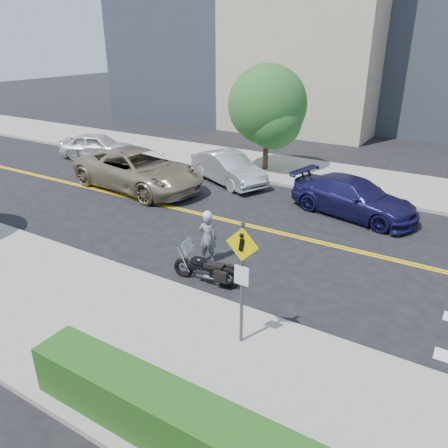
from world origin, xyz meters
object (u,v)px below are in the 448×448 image
object	(u,v)px
pedestrian_sign	(242,273)
parked_car_blue	(354,197)
motorcyclist	(208,236)
parked_car_silver	(228,168)
suv	(139,170)
parked_car_white	(98,146)
motorcycle	(206,263)

from	to	relation	value
pedestrian_sign	parked_car_blue	distance (m)	9.54
motorcyclist	parked_car_blue	world-z (taller)	motorcyclist
pedestrian_sign	parked_car_silver	distance (m)	12.44
motorcyclist	suv	distance (m)	8.06
motorcyclist	parked_car_blue	bearing A→B (deg)	-128.48
pedestrian_sign	suv	xyz separation A→B (m)	(-9.75, 7.52, -1.04)
parked_car_silver	motorcyclist	bearing A→B (deg)	-129.26
parked_car_white	pedestrian_sign	bearing A→B (deg)	-144.34
parked_car_silver	motorcycle	bearing A→B (deg)	-128.64
suv	parked_car_white	size ratio (longest dim) A/B	1.51
parked_car_silver	parked_car_blue	xyz separation A→B (m)	(6.46, -0.99, 0.00)
pedestrian_sign	motorcycle	size ratio (longest dim) A/B	1.47
suv	motorcycle	bearing A→B (deg)	-120.30
pedestrian_sign	motorcycle	world-z (taller)	pedestrian_sign
parked_car_silver	parked_car_blue	bearing A→B (deg)	-74.51
motorcycle	parked_car_blue	size ratio (longest dim) A/B	0.40
pedestrian_sign	motorcyclist	size ratio (longest dim) A/B	1.74
motorcycle	parked_car_silver	size ratio (longest dim) A/B	0.45
parked_car_blue	suv	bearing A→B (deg)	114.21
parked_car_silver	pedestrian_sign	bearing A→B (deg)	-123.39
motorcycle	pedestrian_sign	bearing A→B (deg)	-47.56
parked_car_white	parked_car_silver	world-z (taller)	parked_car_silver
suv	parked_car_silver	world-z (taller)	suv
motorcyclist	parked_car_silver	size ratio (longest dim) A/B	0.38
motorcycle	parked_car_blue	world-z (taller)	parked_car_blue
pedestrian_sign	parked_car_white	size ratio (longest dim) A/B	0.69
motorcycle	parked_car_white	xyz separation A→B (m)	(-13.28, 8.50, 0.12)
suv	parked_car_silver	size ratio (longest dim) A/B	1.45
parked_car_silver	parked_car_white	bearing A→B (deg)	113.82
parked_car_silver	parked_car_blue	world-z (taller)	same
suv	parked_car_white	xyz separation A→B (m)	(-5.83, 2.99, -0.17)
parked_car_silver	suv	bearing A→B (deg)	157.44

